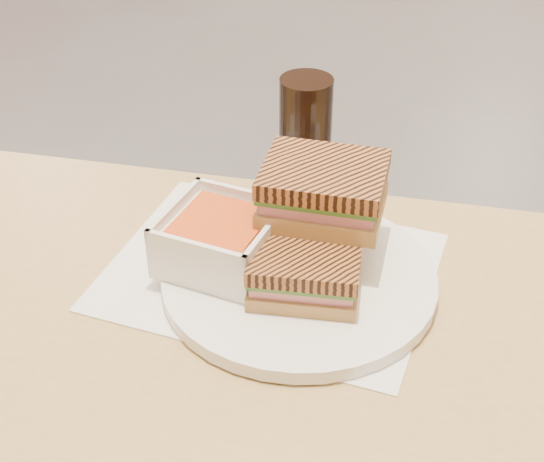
% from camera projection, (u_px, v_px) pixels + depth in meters
% --- Properties ---
extents(main_table, '(1.23, 0.76, 0.75)m').
position_uv_depth(main_table, '(96.00, 431.00, 0.85)').
color(main_table, tan).
rests_on(main_table, ground).
extents(tray_liner, '(0.37, 0.30, 0.00)m').
position_uv_depth(tray_liner, '(270.00, 271.00, 0.89)').
color(tray_liner, white).
rests_on(tray_liner, main_table).
extents(plate, '(0.30, 0.30, 0.02)m').
position_uv_depth(plate, '(299.00, 279.00, 0.86)').
color(plate, white).
rests_on(plate, tray_liner).
extents(soup_bowl, '(0.13, 0.13, 0.06)m').
position_uv_depth(soup_bowl, '(221.00, 241.00, 0.86)').
color(soup_bowl, white).
rests_on(soup_bowl, plate).
extents(panini_lower, '(0.12, 0.10, 0.05)m').
position_uv_depth(panini_lower, '(305.00, 270.00, 0.82)').
color(panini_lower, '#B68A45').
rests_on(panini_lower, plate).
extents(panini_upper, '(0.13, 0.11, 0.06)m').
position_uv_depth(panini_upper, '(324.00, 190.00, 0.85)').
color(panini_upper, '#B68A45').
rests_on(panini_upper, panini_lower).
extents(cola_glass, '(0.07, 0.07, 0.14)m').
position_uv_depth(cola_glass, '(305.00, 132.00, 1.00)').
color(cola_glass, black).
rests_on(cola_glass, main_table).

